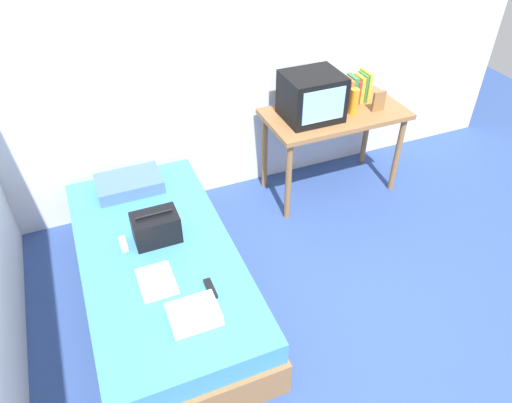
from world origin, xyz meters
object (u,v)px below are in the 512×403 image
tv (312,96)px  remote_silver (123,244)px  picture_frame (379,101)px  handbag (156,227)px  bed (161,274)px  folded_towel (194,314)px  desk (334,122)px  book_row (356,89)px  remote_dark (210,289)px  water_bottle (354,101)px  magazine (157,281)px  pillow (129,184)px

tv → remote_silver: 1.80m
picture_frame → handbag: (-1.97, -0.46, -0.31)m
remote_silver → bed: bearing=-36.0°
folded_towel → desk: bearing=38.8°
book_row → remote_silver: 2.26m
remote_dark → folded_towel: (-0.15, -0.16, 0.02)m
book_row → handbag: book_row is taller
remote_silver → folded_towel: folded_towel is taller
tv → water_bottle: 0.36m
tv → picture_frame: (0.56, -0.11, -0.10)m
book_row → folded_towel: 2.36m
magazine → folded_towel: bearing=-69.2°
remote_dark → folded_towel: size_ratio=0.56×
book_row → remote_silver: book_row is taller
magazine → remote_silver: bearing=107.8°
bed → water_bottle: water_bottle is taller
desk → pillow: (-1.71, 0.05, -0.18)m
water_bottle → remote_dark: water_bottle is taller
folded_towel → bed: bearing=96.6°
water_bottle → folded_towel: 2.15m
desk → pillow: 1.72m
handbag → picture_frame: bearing=13.2°
water_bottle → book_row: size_ratio=0.84×
tv → pillow: (-1.48, 0.05, -0.46)m
pillow → folded_towel: bearing=-85.7°
bed → handbag: size_ratio=6.67×
book_row → picture_frame: (0.08, -0.22, -0.03)m
remote_dark → folded_towel: 0.22m
handbag → magazine: size_ratio=1.03×
magazine → handbag: bearing=75.7°
water_bottle → book_row: bearing=54.5°
water_bottle → bed: bearing=-161.1°
magazine → remote_dark: (0.28, -0.19, 0.01)m
book_row → picture_frame: 0.24m
tv → water_bottle: tv is taller
picture_frame → water_bottle: bearing=169.5°
water_bottle → handbag: size_ratio=0.70×
remote_dark → remote_silver: size_ratio=1.08×
bed → folded_towel: (0.07, -0.61, 0.25)m
remote_dark → remote_silver: bearing=125.0°
desk → water_bottle: water_bottle is taller
book_row → magazine: bearing=-152.0°
water_bottle → remote_silver: size_ratio=1.45×
handbag → remote_dark: bearing=-71.7°
desk → magazine: size_ratio=4.00×
tv → handbag: 1.58m
tv → folded_towel: 1.95m
book_row → handbag: bearing=-160.1°
magazine → remote_dark: 0.34m
water_bottle → book_row: book_row is taller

